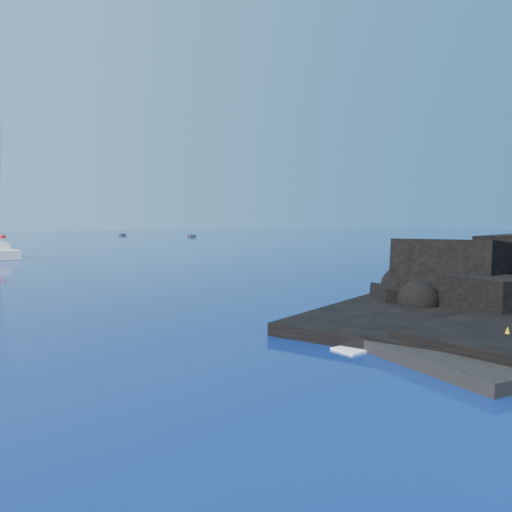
{
  "coord_description": "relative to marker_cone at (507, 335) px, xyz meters",
  "views": [
    {
      "loc": [
        -10.13,
        -8.29,
        3.9
      ],
      "look_at": [
        4.34,
        14.74,
        2.0
      ],
      "focal_mm": 35.0,
      "sensor_mm": 36.0,
      "label": 1
    }
  ],
  "objects": [
    {
      "name": "distant_boat_a",
      "position": [
        27.2,
        125.21,
        -0.59
      ],
      "size": [
        1.68,
        4.1,
        0.53
      ],
      "primitive_type": "cube",
      "rotation": [
        0.0,
        0.0,
        -0.11
      ],
      "color": "#232328",
      "rests_on": "ground"
    },
    {
      "name": "distant_boat_b",
      "position": [
        38.6,
        105.44,
        -0.59
      ],
      "size": [
        2.13,
        4.32,
        0.55
      ],
      "primitive_type": "cube",
      "rotation": [
        0.0,
        0.0,
        -0.21
      ],
      "color": "black",
      "rests_on": "ground"
    },
    {
      "name": "ground",
      "position": [
        -3.73,
        0.04,
        -0.59
      ],
      "size": [
        400.0,
        400.0,
        0.0
      ],
      "primitive_type": "plane",
      "color": "#04133E",
      "rests_on": "ground"
    },
    {
      "name": "surf_foam",
      "position": [
        1.27,
        5.04,
        -0.59
      ],
      "size": [
        10.0,
        8.0,
        0.06
      ],
      "primitive_type": null,
      "color": "white",
      "rests_on": "ground"
    },
    {
      "name": "beach",
      "position": [
        0.77,
        0.54,
        -0.59
      ],
      "size": [
        9.08,
        6.86,
        0.7
      ],
      "primitive_type": "cube",
      "rotation": [
        0.0,
        0.0,
        -0.1
      ],
      "color": "black",
      "rests_on": "ground"
    },
    {
      "name": "marker_cone",
      "position": [
        0.0,
        0.0,
        0.0
      ],
      "size": [
        0.39,
        0.39,
        0.48
      ],
      "primitive_type": "cone",
      "rotation": [
        0.0,
        0.0,
        0.28
      ],
      "color": "orange",
      "rests_on": "beach"
    }
  ]
}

